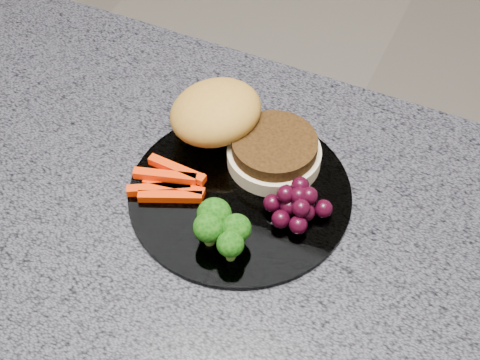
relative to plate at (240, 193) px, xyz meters
name	(u,v)px	position (x,y,z in m)	size (l,w,h in m)	color
countertop	(128,210)	(-0.12, -0.06, -0.02)	(1.20, 0.60, 0.04)	#4E4E58
plate	(240,193)	(0.00, 0.00, 0.00)	(0.26, 0.26, 0.01)	white
burger	(236,129)	(-0.04, 0.07, 0.03)	(0.21, 0.14, 0.06)	beige
carrot_sticks	(170,183)	(-0.08, -0.03, 0.01)	(0.09, 0.06, 0.02)	#F63304
broccoli	(220,226)	(0.01, -0.07, 0.03)	(0.07, 0.06, 0.05)	olive
grape_bunch	(297,204)	(0.07, 0.00, 0.02)	(0.08, 0.06, 0.04)	black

